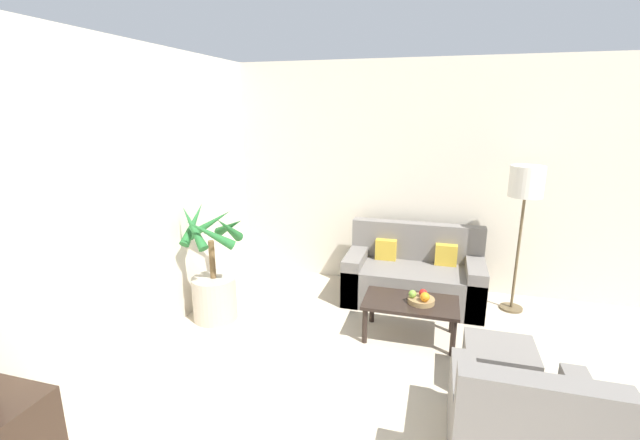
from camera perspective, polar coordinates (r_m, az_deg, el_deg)
The scene contains 12 objects.
wall_back at distance 5.27m, azimuth 22.57°, elevation 4.85°, with size 7.86×0.06×2.70m.
wall_left at distance 3.24m, azimuth -36.79°, elevation -2.61°, with size 0.06×8.21×2.70m.
potted_palm at distance 4.59m, azimuth -13.97°, elevation -7.91°, with size 0.70×0.71×1.24m.
sofa_loveseat at distance 5.02m, azimuth 12.34°, elevation -7.42°, with size 1.51×0.77×0.86m.
floor_lamp at distance 4.87m, azimuth 25.75°, elevation 3.79°, with size 0.34×0.34×1.59m.
coffee_table at distance 4.23m, azimuth 11.97°, elevation -11.20°, with size 0.88×0.51×0.38m.
fruit_bowl at distance 4.19m, azimuth 13.32°, elevation -10.39°, with size 0.25×0.25×0.05m.
apple_red at distance 4.19m, azimuth 13.58°, elevation -9.45°, with size 0.08×0.08×0.08m.
apple_green at distance 4.16m, azimuth 12.23°, elevation -9.62°, with size 0.07×0.07×0.07m.
orange_fruit at distance 4.10m, azimuth 13.81°, elevation -9.93°, with size 0.09×0.09×0.09m.
armchair at distance 3.15m, azimuth 25.46°, elevation -23.87°, with size 0.86×0.81×0.79m.
ottoman at distance 3.82m, azimuth 22.69°, elevation -17.56°, with size 0.53×0.47×0.37m.
Camera 1 is at (-0.62, 1.46, 2.15)m, focal length 24.00 mm.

